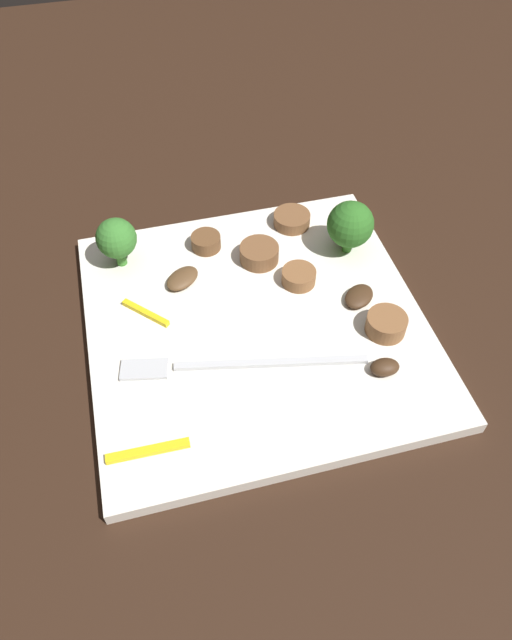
# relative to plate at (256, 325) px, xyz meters

# --- Properties ---
(ground_plane) EXTENTS (1.40, 1.40, 0.00)m
(ground_plane) POSITION_rel_plate_xyz_m (0.00, 0.00, -0.01)
(ground_plane) COLOR black
(plate) EXTENTS (0.26, 0.26, 0.01)m
(plate) POSITION_rel_plate_xyz_m (0.00, 0.00, 0.00)
(plate) COLOR white
(plate) RESTS_ON ground_plane
(fork) EXTENTS (0.18, 0.05, 0.00)m
(fork) POSITION_rel_plate_xyz_m (0.04, 0.04, 0.01)
(fork) COLOR silver
(fork) RESTS_ON plate
(broccoli_floret_0) EXTENTS (0.04, 0.04, 0.05)m
(broccoli_floret_0) POSITION_rel_plate_xyz_m (-0.10, -0.06, 0.03)
(broccoli_floret_0) COLOR #347525
(broccoli_floret_0) RESTS_ON plate
(broccoli_floret_1) EXTENTS (0.03, 0.03, 0.05)m
(broccoli_floret_1) POSITION_rel_plate_xyz_m (0.10, -0.09, 0.03)
(broccoli_floret_1) COLOR #408630
(broccoli_floret_1) RESTS_ON plate
(sausage_slice_0) EXTENTS (0.05, 0.05, 0.01)m
(sausage_slice_0) POSITION_rel_plate_xyz_m (-0.06, -0.10, 0.01)
(sausage_slice_0) COLOR brown
(sausage_slice_0) RESTS_ON plate
(sausage_slice_1) EXTENTS (0.04, 0.04, 0.01)m
(sausage_slice_1) POSITION_rel_plate_xyz_m (-0.05, -0.03, 0.01)
(sausage_slice_1) COLOR brown
(sausage_slice_1) RESTS_ON plate
(sausage_slice_2) EXTENTS (0.05, 0.05, 0.01)m
(sausage_slice_2) POSITION_rel_plate_xyz_m (-0.02, -0.07, 0.01)
(sausage_slice_2) COLOR brown
(sausage_slice_2) RESTS_ON plate
(sausage_slice_3) EXTENTS (0.03, 0.03, 0.02)m
(sausage_slice_3) POSITION_rel_plate_xyz_m (-0.10, 0.04, 0.01)
(sausage_slice_3) COLOR brown
(sausage_slice_3) RESTS_ON plate
(sausage_slice_4) EXTENTS (0.04, 0.04, 0.01)m
(sausage_slice_4) POSITION_rel_plate_xyz_m (0.02, -0.09, 0.01)
(sausage_slice_4) COLOR brown
(sausage_slice_4) RESTS_ON plate
(mushroom_0) EXTENTS (0.04, 0.03, 0.01)m
(mushroom_0) POSITION_rel_plate_xyz_m (-0.09, 0.00, 0.01)
(mushroom_0) COLOR #422B19
(mushroom_0) RESTS_ON plate
(mushroom_1) EXTENTS (0.04, 0.04, 0.01)m
(mushroom_1) POSITION_rel_plate_xyz_m (0.05, -0.06, 0.01)
(mushroom_1) COLOR brown
(mushroom_1) RESTS_ON plate
(mushroom_2) EXTENTS (0.02, 0.02, 0.01)m
(mushroom_2) POSITION_rel_plate_xyz_m (-0.08, 0.07, 0.01)
(mushroom_2) COLOR #422B19
(mushroom_2) RESTS_ON plate
(pepper_strip_0) EXTENTS (0.06, 0.01, 0.00)m
(pepper_strip_0) POSITION_rel_plate_xyz_m (0.10, 0.09, 0.01)
(pepper_strip_0) COLOR yellow
(pepper_strip_0) RESTS_ON plate
(pepper_strip_3) EXTENTS (0.03, 0.04, 0.00)m
(pepper_strip_3) POSITION_rel_plate_xyz_m (0.08, -0.03, 0.01)
(pepper_strip_3) COLOR yellow
(pepper_strip_3) RESTS_ON plate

